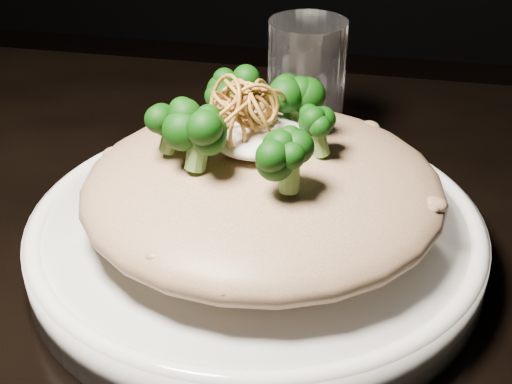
{
  "coord_description": "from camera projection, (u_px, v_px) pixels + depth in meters",
  "views": [
    {
      "loc": [
        0.02,
        -0.39,
        1.06
      ],
      "look_at": [
        -0.06,
        0.03,
        0.81
      ],
      "focal_mm": 50.0,
      "sensor_mm": 36.0,
      "label": 1
    }
  ],
  "objects": [
    {
      "name": "table",
      "position": [
        329.0,
        378.0,
        0.53
      ],
      "size": [
        1.1,
        0.8,
        0.75
      ],
      "color": "black",
      "rests_on": "ground"
    },
    {
      "name": "plate",
      "position": [
        256.0,
        237.0,
        0.52
      ],
      "size": [
        0.32,
        0.32,
        0.03
      ],
      "primitive_type": "cylinder",
      "color": "white",
      "rests_on": "table"
    },
    {
      "name": "broccoli",
      "position": [
        248.0,
        111.0,
        0.46
      ],
      "size": [
        0.16,
        0.16,
        0.06
      ],
      "primitive_type": null,
      "color": "black",
      "rests_on": "risotto"
    },
    {
      "name": "cheese",
      "position": [
        258.0,
        135.0,
        0.48
      ],
      "size": [
        0.07,
        0.07,
        0.02
      ],
      "primitive_type": "ellipsoid",
      "color": "white",
      "rests_on": "risotto"
    },
    {
      "name": "drinking_glass",
      "position": [
        306.0,
        87.0,
        0.64
      ],
      "size": [
        0.08,
        0.08,
        0.12
      ],
      "primitive_type": "cylinder",
      "rotation": [
        0.0,
        0.0,
        -0.12
      ],
      "color": "silver",
      "rests_on": "table"
    },
    {
      "name": "risotto",
      "position": [
        263.0,
        187.0,
        0.49
      ],
      "size": [
        0.25,
        0.25,
        0.05
      ],
      "primitive_type": "ellipsoid",
      "color": "brown",
      "rests_on": "plate"
    },
    {
      "name": "shallots",
      "position": [
        247.0,
        97.0,
        0.46
      ],
      "size": [
        0.06,
        0.06,
        0.04
      ],
      "primitive_type": null,
      "color": "brown",
      "rests_on": "cheese"
    }
  ]
}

